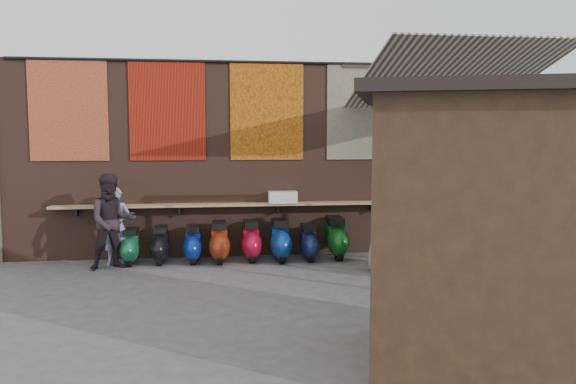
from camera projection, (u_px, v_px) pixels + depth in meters
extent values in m
plane|color=#474749|center=(263.00, 287.00, 9.27)|extent=(70.00, 70.00, 0.00)
cube|color=brown|center=(252.00, 160.00, 11.74)|extent=(10.00, 0.40, 4.00)
cube|color=#4C4238|center=(487.00, 158.00, 12.40)|extent=(0.50, 0.50, 4.00)
cube|color=#9E7A51|center=(253.00, 204.00, 11.46)|extent=(8.00, 0.32, 0.05)
cube|color=white|center=(283.00, 197.00, 11.49)|extent=(0.57, 0.33, 0.23)
cube|color=maroon|center=(68.00, 110.00, 10.96)|extent=(1.50, 0.02, 2.00)
cube|color=red|center=(167.00, 110.00, 11.20)|extent=(1.50, 0.02, 2.00)
cube|color=#BB6A17|center=(267.00, 111.00, 11.46)|extent=(1.50, 0.02, 2.00)
cube|color=#26638C|center=(362.00, 112.00, 11.72)|extent=(1.50, 0.02, 2.00)
cylinder|color=black|center=(252.00, 62.00, 11.32)|extent=(9.50, 0.06, 0.06)
imported|color=#8698C3|center=(116.00, 226.00, 10.82)|extent=(0.58, 0.40, 1.51)
imported|color=black|center=(112.00, 222.00, 10.47)|extent=(1.04, 0.92, 1.79)
imported|color=black|center=(486.00, 227.00, 9.92)|extent=(1.09, 0.98, 1.78)
imported|color=slate|center=(446.00, 240.00, 9.36)|extent=(1.12, 0.98, 1.50)
imported|color=#8C7759|center=(383.00, 224.00, 10.26)|extent=(0.92, 1.03, 1.78)
cube|color=black|center=(503.00, 236.00, 5.87)|extent=(3.14, 2.72, 2.86)
cube|color=black|center=(508.00, 92.00, 5.73)|extent=(3.53, 3.11, 0.12)
cube|color=gold|center=(490.00, 169.00, 6.81)|extent=(1.15, 0.42, 0.50)
cube|color=#473321|center=(487.00, 253.00, 6.91)|extent=(2.11, 0.79, 0.06)
cube|color=beige|center=(449.00, 78.00, 10.26)|extent=(3.20, 3.28, 0.97)
cube|color=#33261C|center=(418.00, 66.00, 11.79)|extent=(3.30, 0.08, 0.12)
cube|color=black|center=(487.00, 98.00, 8.82)|extent=(3.00, 0.08, 0.08)
cylinder|color=black|center=(400.00, 196.00, 8.79)|extent=(0.09, 0.09, 3.10)
cylinder|color=black|center=(565.00, 194.00, 9.15)|extent=(0.09, 0.09, 3.10)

